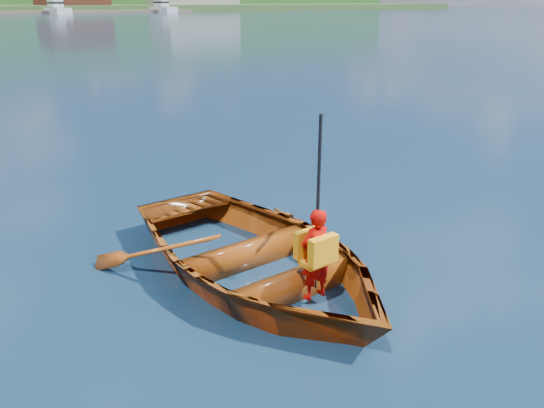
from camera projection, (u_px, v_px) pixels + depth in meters
ground at (349, 284)px, 6.19m from camera, size 600.00×600.00×0.00m
rowboat at (255, 255)px, 6.25m from camera, size 3.07×4.23×0.86m
child_paddler at (315, 252)px, 5.54m from camera, size 0.37×0.34×1.95m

